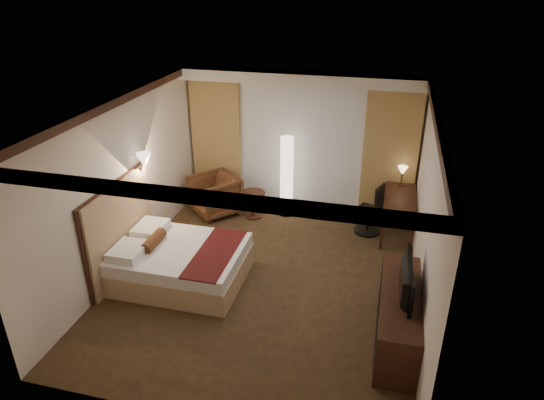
% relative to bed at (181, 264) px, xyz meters
% --- Properties ---
extents(floor, '(4.50, 5.50, 0.01)m').
position_rel_bed_xyz_m(floor, '(1.24, 0.37, -0.28)').
color(floor, '#322113').
rests_on(floor, ground).
extents(ceiling, '(4.50, 5.50, 0.01)m').
position_rel_bed_xyz_m(ceiling, '(1.24, 0.37, 2.42)').
color(ceiling, white).
rests_on(ceiling, back_wall).
extents(back_wall, '(4.50, 0.02, 2.70)m').
position_rel_bed_xyz_m(back_wall, '(1.24, 3.12, 1.07)').
color(back_wall, beige).
rests_on(back_wall, floor).
extents(left_wall, '(0.02, 5.50, 2.70)m').
position_rel_bed_xyz_m(left_wall, '(-1.01, 0.37, 1.07)').
color(left_wall, beige).
rests_on(left_wall, floor).
extents(right_wall, '(0.02, 5.50, 2.70)m').
position_rel_bed_xyz_m(right_wall, '(3.49, 0.37, 1.07)').
color(right_wall, beige).
rests_on(right_wall, floor).
extents(crown_molding, '(4.50, 5.50, 0.12)m').
position_rel_bed_xyz_m(crown_molding, '(1.24, 0.37, 2.36)').
color(crown_molding, black).
rests_on(crown_molding, ceiling).
extents(soffit, '(4.50, 0.50, 0.20)m').
position_rel_bed_xyz_m(soffit, '(1.24, 2.87, 2.32)').
color(soffit, white).
rests_on(soffit, ceiling).
extents(curtain_sheer, '(2.48, 0.04, 2.45)m').
position_rel_bed_xyz_m(curtain_sheer, '(1.24, 3.04, 0.97)').
color(curtain_sheer, silver).
rests_on(curtain_sheer, back_wall).
extents(curtain_left_drape, '(1.00, 0.14, 2.45)m').
position_rel_bed_xyz_m(curtain_left_drape, '(-0.46, 2.98, 0.97)').
color(curtain_left_drape, tan).
rests_on(curtain_left_drape, back_wall).
extents(curtain_right_drape, '(1.00, 0.14, 2.45)m').
position_rel_bed_xyz_m(curtain_right_drape, '(2.94, 2.98, 0.97)').
color(curtain_right_drape, tan).
rests_on(curtain_right_drape, back_wall).
extents(wall_sconce, '(0.24, 0.24, 0.24)m').
position_rel_bed_xyz_m(wall_sconce, '(-0.85, 0.74, 1.34)').
color(wall_sconce, white).
rests_on(wall_sconce, left_wall).
extents(bed, '(1.90, 1.48, 0.55)m').
position_rel_bed_xyz_m(bed, '(0.00, 0.00, 0.00)').
color(bed, white).
rests_on(bed, floor).
extents(headboard, '(0.12, 1.78, 1.50)m').
position_rel_bed_xyz_m(headboard, '(-0.96, 0.00, 0.47)').
color(headboard, tan).
rests_on(headboard, floor).
extents(armchair, '(1.13, 1.13, 0.85)m').
position_rel_bed_xyz_m(armchair, '(-0.28, 2.25, 0.15)').
color(armchair, '#492015').
rests_on(armchair, floor).
extents(side_table, '(0.47, 0.47, 0.51)m').
position_rel_bed_xyz_m(side_table, '(0.49, 2.28, -0.02)').
color(side_table, black).
rests_on(side_table, floor).
extents(floor_lamp, '(0.33, 0.33, 1.58)m').
position_rel_bed_xyz_m(floor_lamp, '(1.08, 2.57, 0.51)').
color(floor_lamp, white).
rests_on(floor_lamp, floor).
extents(desk, '(0.55, 1.28, 0.75)m').
position_rel_bed_xyz_m(desk, '(3.19, 2.25, 0.10)').
color(desk, black).
rests_on(desk, floor).
extents(desk_lamp, '(0.18, 0.18, 0.34)m').
position_rel_bed_xyz_m(desk_lamp, '(3.19, 2.74, 0.64)').
color(desk_lamp, '#FFD899').
rests_on(desk_lamp, desk).
extents(office_chair, '(0.59, 0.59, 0.97)m').
position_rel_bed_xyz_m(office_chair, '(2.67, 2.20, 0.21)').
color(office_chair, black).
rests_on(office_chair, floor).
extents(dresser, '(0.50, 1.83, 0.71)m').
position_rel_bed_xyz_m(dresser, '(3.24, -0.57, 0.08)').
color(dresser, black).
rests_on(dresser, floor).
extents(television, '(0.60, 0.99, 0.13)m').
position_rel_bed_xyz_m(television, '(3.21, -0.57, 0.71)').
color(television, black).
rests_on(television, dresser).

